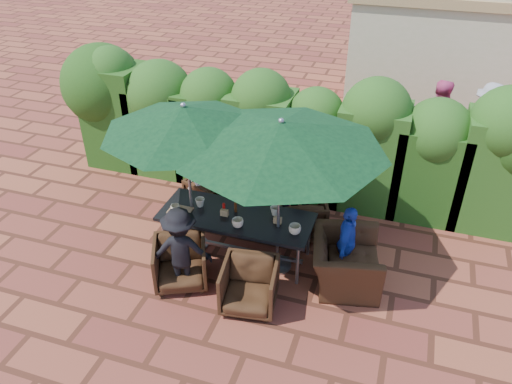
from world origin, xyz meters
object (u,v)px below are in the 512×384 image
(umbrella_right, at_px, (281,135))
(chair_near_left, at_px, (180,261))
(chair_far_left, at_px, (212,192))
(chair_far_mid, at_px, (256,203))
(chair_end_right, at_px, (346,255))
(chair_far_right, at_px, (301,213))
(chair_near_right, at_px, (249,284))
(umbrella_left, at_px, (184,119))
(dining_table, at_px, (236,220))

(umbrella_right, height_order, chair_near_left, umbrella_right)
(umbrella_right, distance_m, chair_far_left, 2.63)
(chair_far_mid, distance_m, chair_near_left, 1.82)
(chair_end_right, bearing_deg, chair_near_left, 96.36)
(chair_far_right, bearing_deg, chair_end_right, 112.81)
(umbrella_right, relative_size, chair_end_right, 2.61)
(chair_far_left, bearing_deg, chair_near_right, 146.26)
(umbrella_left, distance_m, chair_far_left, 2.11)
(dining_table, distance_m, chair_far_mid, 0.93)
(dining_table, bearing_deg, chair_end_right, -2.60)
(chair_end_right, bearing_deg, umbrella_right, 77.05)
(chair_far_left, distance_m, chair_near_right, 2.44)
(chair_far_left, xyz_separation_m, chair_end_right, (2.54, -1.12, 0.11))
(chair_end_right, bearing_deg, chair_far_mid, 47.86)
(chair_far_right, bearing_deg, umbrella_right, 61.22)
(chair_far_mid, bearing_deg, chair_far_right, -168.13)
(umbrella_left, distance_m, chair_near_left, 2.02)
(dining_table, distance_m, umbrella_left, 1.70)
(chair_near_left, xyz_separation_m, chair_end_right, (2.26, 0.76, 0.10))
(chair_far_right, height_order, chair_near_left, chair_far_right)
(chair_far_left, bearing_deg, chair_far_mid, -167.81)
(umbrella_left, distance_m, chair_end_right, 2.99)
(dining_table, bearing_deg, chair_far_mid, 88.62)
(chair_far_left, xyz_separation_m, chair_far_mid, (0.86, -0.15, 0.05))
(umbrella_right, bearing_deg, chair_end_right, -0.84)
(umbrella_left, xyz_separation_m, chair_end_right, (2.44, -0.09, -1.73))
(umbrella_right, height_order, chair_far_right, umbrella_right)
(umbrella_left, bearing_deg, chair_far_right, 28.87)
(dining_table, height_order, umbrella_right, umbrella_right)
(chair_near_left, bearing_deg, chair_far_right, 26.41)
(chair_far_right, bearing_deg, chair_near_left, 30.45)
(chair_far_right, xyz_separation_m, chair_near_right, (-0.27, -1.83, -0.02))
(chair_far_left, height_order, chair_far_mid, chair_far_mid)
(chair_end_right, bearing_deg, chair_far_right, 31.39)
(dining_table, xyz_separation_m, umbrella_right, (0.68, -0.06, 1.54))
(chair_near_right, bearing_deg, chair_far_right, 73.21)
(chair_far_mid, relative_size, chair_near_left, 1.10)
(dining_table, bearing_deg, chair_near_left, -123.90)
(chair_near_left, bearing_deg, chair_far_mid, 46.68)
(umbrella_right, relative_size, chair_far_mid, 3.44)
(umbrella_right, distance_m, chair_near_left, 2.34)
(chair_far_mid, relative_size, chair_end_right, 0.76)
(dining_table, relative_size, umbrella_right, 0.80)
(chair_near_right, bearing_deg, chair_far_mid, 97.09)
(dining_table, relative_size, chair_near_right, 3.05)
(umbrella_left, relative_size, chair_near_left, 3.22)
(chair_end_right, bearing_deg, umbrella_left, 75.77)
(chair_near_right, bearing_deg, dining_table, 110.67)
(dining_table, bearing_deg, umbrella_left, 178.97)
(dining_table, distance_m, chair_near_right, 1.15)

